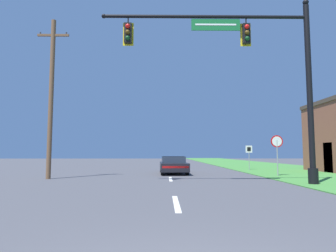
# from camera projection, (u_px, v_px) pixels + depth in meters

# --- Properties ---
(grass_verge_right) EXTENTS (10.00, 110.00, 0.04)m
(grass_verge_right) POSITION_uv_depth(u_px,v_px,m) (264.00, 166.00, 32.48)
(grass_verge_right) COLOR #428438
(grass_verge_right) RESTS_ON ground
(road_center_line) EXTENTS (0.16, 34.80, 0.01)m
(road_center_line) POSITION_uv_depth(u_px,v_px,m) (169.00, 171.00, 24.38)
(road_center_line) COLOR silver
(road_center_line) RESTS_ON ground
(signal_mast) EXTENTS (9.93, 0.47, 8.69)m
(signal_mast) POSITION_uv_depth(u_px,v_px,m) (259.00, 69.00, 13.94)
(signal_mast) COLOR black
(signal_mast) RESTS_ON grass_verge_right
(car_ahead) EXTENTS (1.96, 4.70, 1.19)m
(car_ahead) POSITION_uv_depth(u_px,v_px,m) (173.00, 165.00, 21.00)
(car_ahead) COLOR black
(car_ahead) RESTS_ON ground
(stop_sign) EXTENTS (0.76, 0.07, 2.50)m
(stop_sign) POSITION_uv_depth(u_px,v_px,m) (277.00, 146.00, 18.66)
(stop_sign) COLOR gray
(stop_sign) RESTS_ON grass_verge_right
(route_sign_post) EXTENTS (0.55, 0.06, 2.03)m
(route_sign_post) POSITION_uv_depth(u_px,v_px,m) (249.00, 152.00, 25.28)
(route_sign_post) COLOR gray
(route_sign_post) RESTS_ON grass_verge_right
(utility_pole_near) EXTENTS (1.80, 0.26, 9.12)m
(utility_pole_near) POSITION_uv_depth(u_px,v_px,m) (51.00, 95.00, 16.97)
(utility_pole_near) COLOR brown
(utility_pole_near) RESTS_ON ground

